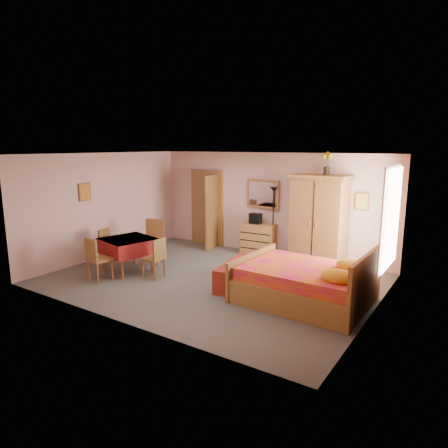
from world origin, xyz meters
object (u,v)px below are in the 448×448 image
Objects in this scene: wardrobe at (319,221)px; stereo at (255,218)px; chest_of_drawers at (258,239)px; chair_south at (100,259)px; dining_table at (129,255)px; chair_east at (153,258)px; chair_north at (153,242)px; chair_west at (111,248)px; sunflower_vase at (327,163)px; floor_lamp at (273,222)px; bed at (304,273)px; wall_mirror at (263,194)px.

stereo is at bearing -176.51° from wardrobe.
chair_south is at bearing -121.29° from chest_of_drawers.
chair_east reaches higher than dining_table.
dining_table is 0.99× the size of chair_north.
stereo reaches higher than chair_north.
chair_north is at bearing 40.70° from chair_east.
chair_north reaches higher than chair_west.
wardrobe is 1.32m from sunflower_vase.
chair_south is at bearing -119.84° from floor_lamp.
chair_west is at bearing -133.33° from floor_lamp.
chest_of_drawers is 3.00× the size of stereo.
wardrobe is 2.39m from bed.
wardrobe is 2.29× the size of chair_south.
floor_lamp is 0.83× the size of wardrobe.
bed is (0.60, -2.26, -0.54)m from wardrobe.
chair_west is 1.41m from chair_east.
floor_lamp is at bearing 16.48° from stereo.
chest_of_drawers is 0.48× the size of floor_lamp.
wall_mirror is 0.44× the size of wardrobe.
wardrobe is at bearing -6.30° from chest_of_drawers.
floor_lamp is 3.44× the size of sunflower_vase.
bed is 2.62× the size of chair_east.
stereo is 0.16× the size of floor_lamp.
chair_south is 0.89× the size of chair_north.
chair_east is at bearing -133.08° from sunflower_vase.
chair_south reaches higher than chair_west.
chair_west is at bearing -145.74° from sunflower_vase.
chair_east is at bearing 73.49° from chair_west.
wardrobe is at bearing 106.07° from bed.
chair_north is at bearing -123.49° from wall_mirror.
bed is 4.60m from chair_west.
bed reaches higher than chair_south.
chair_north is at bearing 177.72° from bed.
stereo reaches higher than chair_west.
wall_mirror is at bearing 60.24° from dining_table.
chest_of_drawers is 1.66× the size of sunflower_vase.
chair_north is at bearing 90.15° from dining_table.
wall_mirror is 3.03m from chair_north.
chair_north reaches higher than chair_east.
dining_table is (-3.93, -0.53, -0.15)m from bed.
chair_south is 1.07× the size of chair_east.
floor_lamp is (0.35, -0.08, -0.67)m from wall_mirror.
stereo is 3.62m from chair_west.
dining_table is (-3.44, -2.85, -2.00)m from sunflower_vase.
floor_lamp is at bearing 15.64° from chest_of_drawers.
wardrobe is 3.93m from chair_north.
dining_table is at bearing -115.72° from wall_mirror.
bed reaches higher than chair_east.
chair_south is at bearing 65.24° from chair_north.
chair_south is (-3.98, -1.28, -0.06)m from bed.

